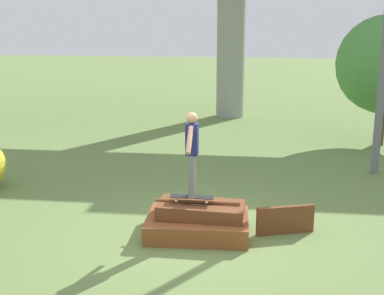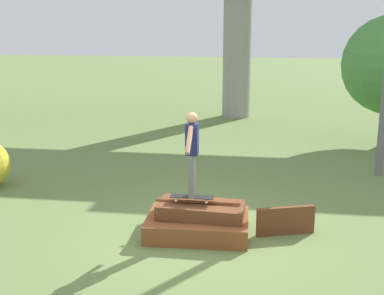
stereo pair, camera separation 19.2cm
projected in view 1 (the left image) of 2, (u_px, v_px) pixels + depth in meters
ground_plane at (198, 234)px, 10.07m from camera, size 80.00×80.00×0.00m
scrap_pile at (198, 221)px, 10.01m from camera, size 1.93×1.40×0.67m
scrap_plank_loose at (285, 220)px, 10.02m from camera, size 1.09×0.44×0.54m
skateboard at (192, 197)px, 9.86m from camera, size 0.81×0.22×0.09m
skater at (192, 149)px, 9.63m from camera, size 0.22×1.09×1.57m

